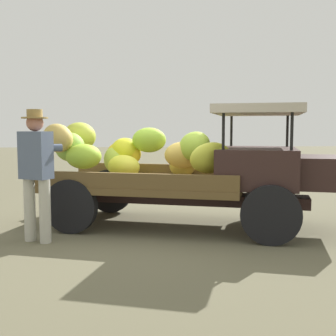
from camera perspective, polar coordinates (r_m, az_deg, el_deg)
The scene contains 4 objects.
ground_plane at distance 6.52m, azimuth 0.74°, elevation -8.08°, with size 60.00×60.00×0.00m, color #656047.
truck at distance 6.52m, azimuth 3.01°, elevation 0.11°, with size 4.66×2.86×1.83m.
farmer at distance 5.88m, azimuth -17.14°, elevation 0.11°, with size 0.57×0.55×1.75m.
wooden_crate at distance 7.67m, azimuth -13.67°, elevation -4.70°, with size 0.45×0.47×0.40m, color olive.
Camera 1 is at (-0.70, -6.30, 1.50)m, focal length 45.70 mm.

